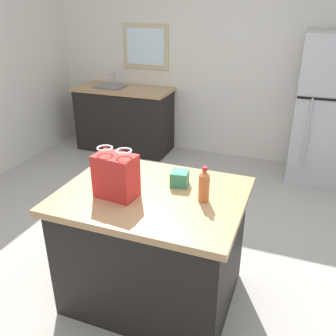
# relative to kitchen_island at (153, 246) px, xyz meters

# --- Properties ---
(ground) EXTENTS (6.46, 6.46, 0.00)m
(ground) POSITION_rel_kitchen_island_xyz_m (0.00, 0.38, -0.44)
(ground) COLOR #ADA89E
(back_wall) EXTENTS (5.39, 0.13, 2.56)m
(back_wall) POSITION_rel_kitchen_island_xyz_m (-0.02, 2.97, 0.85)
(back_wall) COLOR silver
(back_wall) RESTS_ON ground
(kitchen_island) EXTENTS (1.21, 0.94, 0.87)m
(kitchen_island) POSITION_rel_kitchen_island_xyz_m (0.00, 0.00, 0.00)
(kitchen_island) COLOR black
(kitchen_island) RESTS_ON ground
(refrigerator) EXTENTS (0.75, 0.70, 1.72)m
(refrigerator) POSITION_rel_kitchen_island_xyz_m (1.14, 2.56, 0.42)
(refrigerator) COLOR #B7B7BC
(refrigerator) RESTS_ON ground
(sink_counter) EXTENTS (1.37, 0.61, 1.09)m
(sink_counter) POSITION_rel_kitchen_island_xyz_m (-1.56, 2.61, 0.03)
(sink_counter) COLOR black
(sink_counter) RESTS_ON ground
(shopping_bag) EXTENTS (0.28, 0.19, 0.33)m
(shopping_bag) POSITION_rel_kitchen_island_xyz_m (-0.19, -0.12, 0.58)
(shopping_bag) COLOR red
(shopping_bag) RESTS_ON kitchen_island
(small_box) EXTENTS (0.13, 0.13, 0.10)m
(small_box) POSITION_rel_kitchen_island_xyz_m (0.14, 0.17, 0.48)
(small_box) COLOR #388E66
(small_box) RESTS_ON kitchen_island
(bottle) EXTENTS (0.07, 0.07, 0.23)m
(bottle) POSITION_rel_kitchen_island_xyz_m (0.35, 0.02, 0.53)
(bottle) COLOR #C66633
(bottle) RESTS_ON kitchen_island
(ear_defenders) EXTENTS (0.20, 0.20, 0.06)m
(ear_defenders) POSITION_rel_kitchen_island_xyz_m (-0.28, 0.19, 0.45)
(ear_defenders) COLOR black
(ear_defenders) RESTS_ON kitchen_island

